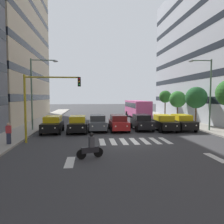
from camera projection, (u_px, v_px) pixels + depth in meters
The scene contains 23 objects.
ground_plane at pixel (129, 141), 18.63m from camera, with size 180.00×180.00×0.00m, color #38383A.
sidewalk_right at pixel (0, 143), 17.58m from camera, with size 3.11×90.00×0.15m, color #9E998E.
building_left_block_0 at pixel (208, 51), 37.82m from camera, with size 10.08×26.18×22.97m.
building_right_block_0 at pixel (2, 29), 35.10m from camera, with size 10.08×24.38×28.74m.
crosswalk_markings at pixel (129, 141), 18.63m from camera, with size 6.75×2.80×0.01m.
lane_arrow_0 at pixel (216, 158), 13.62m from camera, with size 0.50×2.20×0.01m, color silver.
lane_arrow_1 at pixel (70, 162), 12.73m from camera, with size 0.50×2.20×0.01m, color silver.
car_0 at pixel (182, 122), 24.80m from camera, with size 2.02×4.44×1.72m.
car_1 at pixel (164, 123), 24.37m from camera, with size 2.02×4.44×1.72m.
car_2 at pixel (142, 122), 24.92m from camera, with size 2.02×4.44×1.72m.
car_3 at pixel (119, 123), 24.25m from camera, with size 2.02×4.44×1.72m.
car_4 at pixel (97, 123), 24.27m from camera, with size 2.02×4.44×1.72m.
car_5 at pixel (78, 124), 23.21m from camera, with size 2.02×4.44×1.72m.
car_6 at pixel (53, 124), 22.97m from camera, with size 2.02×4.44×1.72m.
bus_behind_traffic at pixel (137, 107), 38.22m from camera, with size 2.78×10.50×3.00m.
motorcycle_with_rider at pixel (91, 148), 13.51m from camera, with size 1.63×0.69×1.57m.
traffic_light_gantry at pixel (42, 97), 17.90m from camera, with size 4.54×0.36×5.50m.
street_lamp_left at pixel (207, 88), 23.30m from camera, with size 2.58×0.28×7.48m.
street_lamp_right at pixel (36, 87), 23.73m from camera, with size 2.93×0.28×7.61m.
street_tree_1 at pixel (196, 98), 28.38m from camera, with size 2.75×2.75×4.83m.
street_tree_2 at pixel (178, 99), 34.65m from camera, with size 2.57×2.57×4.44m.
street_tree_3 at pixel (165, 97), 39.62m from camera, with size 2.19×2.19×4.65m.
pedestrian_waiting at pixel (9, 133), 16.78m from camera, with size 0.36×0.24×1.63m.
Camera 1 is at (3.27, 18.18, 3.77)m, focal length 35.64 mm.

